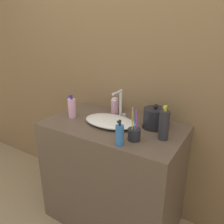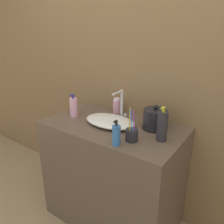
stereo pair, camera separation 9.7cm
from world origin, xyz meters
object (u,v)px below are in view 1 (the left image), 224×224
shampoo_bottle (72,108)px  mouthwash_bottle (120,135)px  faucet (120,103)px  lotion_bottle (164,125)px  hand_cream_bottle (115,106)px  electric_kettle (155,119)px  toothbrush_cup (134,134)px

shampoo_bottle → mouthwash_bottle: (0.56, -0.20, -0.01)m
faucet → shampoo_bottle: (-0.35, -0.18, -0.05)m
lotion_bottle → hand_cream_bottle: size_ratio=1.76×
shampoo_bottle → hand_cream_bottle: bearing=49.8°
faucet → shampoo_bottle: bearing=-152.3°
electric_kettle → lotion_bottle: bearing=-51.5°
faucet → mouthwash_bottle: bearing=-60.7°
electric_kettle → mouthwash_bottle: electric_kettle is taller
faucet → lotion_bottle: faucet is taller
lotion_bottle → toothbrush_cup: bearing=-143.5°
faucet → hand_cream_bottle: bearing=138.6°
hand_cream_bottle → shampoo_bottle: bearing=-130.2°
lotion_bottle → hand_cream_bottle: 0.59m
mouthwash_bottle → hand_cream_bottle: (-0.33, 0.48, -0.00)m
toothbrush_cup → shampoo_bottle: 0.62m
electric_kettle → hand_cream_bottle: electric_kettle is taller
lotion_bottle → shampoo_bottle: 0.77m
shampoo_bottle → faucet: bearing=27.7°
faucet → toothbrush_cup: bearing=-46.8°
electric_kettle → lotion_bottle: lotion_bottle is taller
toothbrush_cup → mouthwash_bottle: toothbrush_cup is taller
electric_kettle → toothbrush_cup: toothbrush_cup is taller
faucet → mouthwash_bottle: 0.45m
faucet → toothbrush_cup: 0.40m
electric_kettle → mouthwash_bottle: size_ratio=1.10×
hand_cream_bottle → mouthwash_bottle: bearing=-55.9°
electric_kettle → mouthwash_bottle: bearing=-103.3°
shampoo_bottle → hand_cream_bottle: 0.37m
faucet → toothbrush_cup: size_ratio=1.06×
toothbrush_cup → lotion_bottle: lotion_bottle is taller
shampoo_bottle → mouthwash_bottle: shampoo_bottle is taller
toothbrush_cup → hand_cream_bottle: size_ratio=1.69×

